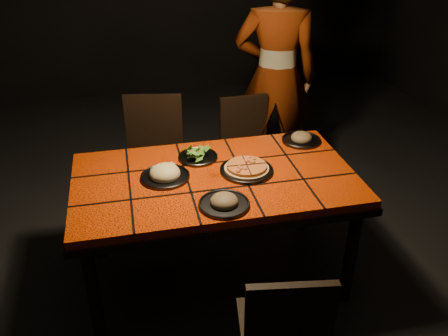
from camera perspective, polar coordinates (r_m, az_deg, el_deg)
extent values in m
cube|color=black|center=(3.16, -0.99, -13.04)|extent=(6.00, 7.00, 0.04)
cube|color=red|center=(2.72, -1.12, -1.37)|extent=(1.60, 0.90, 0.05)
cube|color=black|center=(2.74, -1.11, -2.18)|extent=(1.62, 0.92, 0.04)
cylinder|color=black|center=(2.63, -15.35, -14.59)|extent=(0.07, 0.07, 0.66)
cylinder|color=black|center=(2.87, 14.97, -10.20)|extent=(0.07, 0.07, 0.66)
cylinder|color=black|center=(3.21, -15.16, -5.51)|extent=(0.07, 0.07, 0.66)
cylinder|color=black|center=(3.41, 9.60, -2.59)|extent=(0.07, 0.07, 0.66)
cube|color=black|center=(2.32, 6.71, -18.56)|extent=(0.42, 0.42, 0.04)
cube|color=black|center=(2.05, 7.91, -17.88)|extent=(0.37, 0.09, 0.41)
cylinder|color=black|center=(2.60, 9.28, -18.88)|extent=(0.03, 0.03, 0.38)
cylinder|color=black|center=(2.56, 2.32, -19.44)|extent=(0.03, 0.03, 0.38)
cube|color=black|center=(3.46, -8.39, 0.21)|extent=(0.48, 0.48, 0.04)
cube|color=black|center=(3.52, -8.40, 5.23)|extent=(0.42, 0.11, 0.46)
cylinder|color=black|center=(3.46, -11.14, -4.57)|extent=(0.04, 0.04, 0.43)
cylinder|color=black|center=(3.42, -5.55, -4.51)|extent=(0.04, 0.04, 0.43)
cylinder|color=black|center=(3.74, -10.46, -1.69)|extent=(0.04, 0.04, 0.43)
cylinder|color=black|center=(3.71, -5.31, -1.61)|extent=(0.04, 0.04, 0.43)
cube|color=black|center=(3.65, 3.10, 1.38)|extent=(0.40, 0.40, 0.04)
cube|color=black|center=(3.69, 2.36, 5.66)|extent=(0.38, 0.06, 0.41)
cylinder|color=black|center=(3.59, 1.47, -3.00)|extent=(0.03, 0.03, 0.39)
cylinder|color=black|center=(3.68, 6.02, -2.30)|extent=(0.03, 0.03, 0.39)
cylinder|color=black|center=(3.84, 0.14, -0.65)|extent=(0.03, 0.03, 0.39)
cylinder|color=black|center=(3.92, 4.43, -0.04)|extent=(0.03, 0.03, 0.39)
imported|color=brown|center=(3.82, 6.23, 10.76)|extent=(0.76, 0.61, 1.81)
cylinder|color=#353539|center=(2.74, 2.72, -0.31)|extent=(0.31, 0.31, 0.01)
torus|color=#353539|center=(2.74, 2.73, -0.17)|extent=(0.31, 0.31, 0.01)
cylinder|color=tan|center=(2.74, 2.73, -0.08)|extent=(0.27, 0.27, 0.01)
cylinder|color=#CB7334|center=(2.73, 2.74, 0.20)|extent=(0.24, 0.24, 0.02)
cylinder|color=#353539|center=(2.70, -7.09, -1.09)|extent=(0.28, 0.28, 0.01)
torus|color=#353539|center=(2.69, -7.10, -0.94)|extent=(0.28, 0.28, 0.01)
ellipsoid|color=#C9B384|center=(2.68, -7.13, -0.56)|extent=(0.17, 0.17, 0.09)
cylinder|color=#353539|center=(2.89, -3.16, 1.28)|extent=(0.24, 0.24, 0.01)
torus|color=#353539|center=(2.88, -3.17, 1.42)|extent=(0.24, 0.24, 0.01)
cylinder|color=#353539|center=(2.44, 0.02, -4.42)|extent=(0.26, 0.26, 0.01)
torus|color=#353539|center=(2.44, 0.02, -4.26)|extent=(0.27, 0.27, 0.01)
ellipsoid|color=brown|center=(2.43, 0.02, -3.87)|extent=(0.16, 0.16, 0.09)
cylinder|color=#353539|center=(3.13, 9.27, 3.29)|extent=(0.25, 0.25, 0.01)
torus|color=#353539|center=(3.13, 9.28, 3.42)|extent=(0.25, 0.25, 0.01)
ellipsoid|color=brown|center=(3.12, 9.31, 3.72)|extent=(0.15, 0.15, 0.08)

